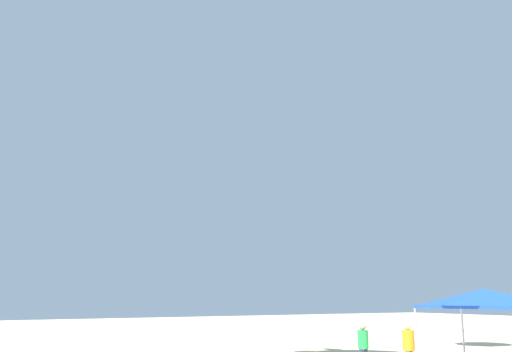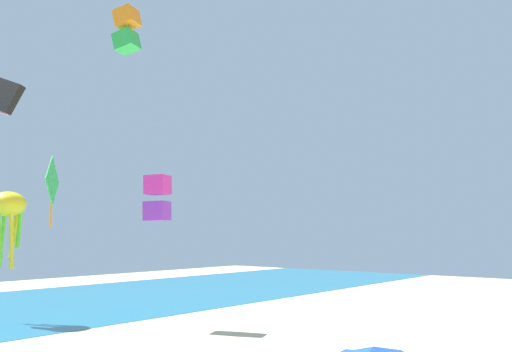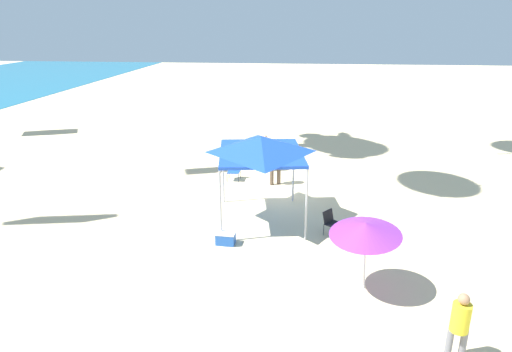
# 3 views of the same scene
# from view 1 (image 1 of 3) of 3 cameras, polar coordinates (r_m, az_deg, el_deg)

# --- Properties ---
(canopy_tent) EXTENTS (3.84, 3.30, 3.08)m
(canopy_tent) POSITION_cam_1_polar(r_m,az_deg,el_deg) (20.15, 21.94, -11.38)
(canopy_tent) COLOR #B7B7BC
(canopy_tent) RESTS_ON ground
(person_by_tent) EXTENTS (0.44, 0.47, 1.86)m
(person_by_tent) POSITION_cam_1_polar(r_m,az_deg,el_deg) (22.92, 15.09, -15.97)
(person_by_tent) COLOR brown
(person_by_tent) RESTS_ON ground
(person_near_umbrella) EXTENTS (0.42, 0.47, 1.78)m
(person_near_umbrella) POSITION_cam_1_polar(r_m,az_deg,el_deg) (23.84, 10.71, -16.12)
(person_near_umbrella) COLOR #33384C
(person_near_umbrella) RESTS_ON ground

